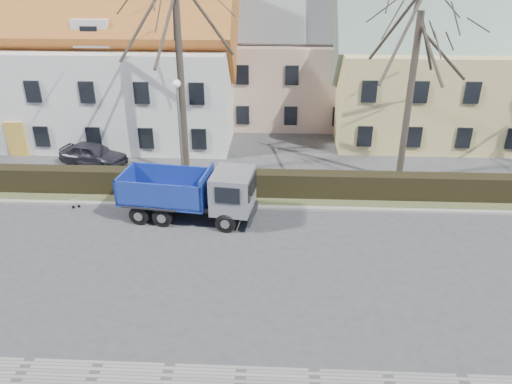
# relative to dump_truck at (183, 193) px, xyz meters

# --- Properties ---
(ground) EXTENTS (120.00, 120.00, 0.00)m
(ground) POSITION_rel_dump_truck_xyz_m (1.23, -3.49, -1.32)
(ground) COLOR #393A3C
(curb_far) EXTENTS (80.00, 0.30, 0.12)m
(curb_far) POSITION_rel_dump_truck_xyz_m (1.23, 1.11, -1.26)
(curb_far) COLOR gray
(curb_far) RESTS_ON ground
(grass_strip) EXTENTS (80.00, 3.00, 0.10)m
(grass_strip) POSITION_rel_dump_truck_xyz_m (1.23, 2.71, -1.27)
(grass_strip) COLOR #424828
(grass_strip) RESTS_ON ground
(hedge) EXTENTS (60.00, 0.90, 1.30)m
(hedge) POSITION_rel_dump_truck_xyz_m (1.23, 2.51, -0.67)
(hedge) COLOR black
(hedge) RESTS_ON ground
(building_white) EXTENTS (26.80, 10.80, 9.50)m
(building_white) POSITION_rel_dump_truck_xyz_m (-11.77, 12.51, 3.43)
(building_white) COLOR silver
(building_white) RESTS_ON ground
(building_pink) EXTENTS (10.80, 8.80, 8.00)m
(building_pink) POSITION_rel_dump_truck_xyz_m (5.23, 16.51, 2.68)
(building_pink) COLOR #CCA590
(building_pink) RESTS_ON ground
(building_yellow) EXTENTS (18.80, 10.80, 8.50)m
(building_yellow) POSITION_rel_dump_truck_xyz_m (17.23, 13.51, 2.93)
(building_yellow) COLOR #D6C475
(building_yellow) RESTS_ON ground
(tree_1) EXTENTS (9.20, 9.20, 12.65)m
(tree_1) POSITION_rel_dump_truck_xyz_m (-0.77, 5.01, 5.01)
(tree_1) COLOR #342C24
(tree_1) RESTS_ON ground
(tree_2) EXTENTS (8.00, 8.00, 11.00)m
(tree_2) POSITION_rel_dump_truck_xyz_m (11.23, 5.01, 4.18)
(tree_2) COLOR #342C24
(tree_2) RESTS_ON ground
(dump_truck) EXTENTS (6.84, 3.25, 2.63)m
(dump_truck) POSITION_rel_dump_truck_xyz_m (0.00, 0.00, 0.00)
(dump_truck) COLOR navy
(dump_truck) RESTS_ON ground
(streetlight) EXTENTS (0.46, 0.46, 5.92)m
(streetlight) POSITION_rel_dump_truck_xyz_m (-0.70, 3.51, 1.64)
(streetlight) COLOR gray
(streetlight) RESTS_ON ground
(cart_frame) EXTENTS (0.71, 0.57, 0.57)m
(cart_frame) POSITION_rel_dump_truck_xyz_m (-5.78, 0.63, -1.03)
(cart_frame) COLOR silver
(cart_frame) RESTS_ON ground
(parked_car_a) EXTENTS (4.39, 2.69, 1.40)m
(parked_car_a) POSITION_rel_dump_truck_xyz_m (-6.58, 6.23, -0.62)
(parked_car_a) COLOR #26252E
(parked_car_a) RESTS_ON ground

